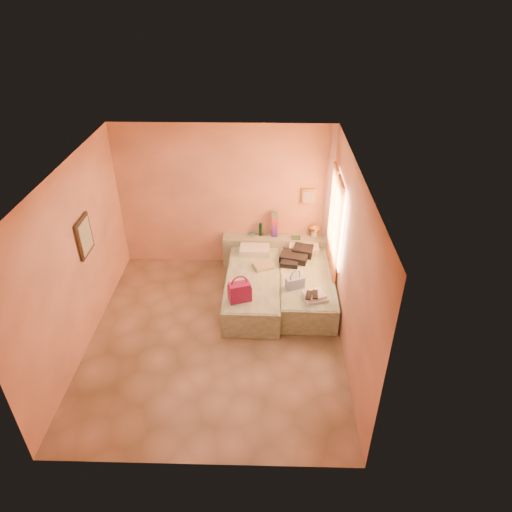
{
  "coord_description": "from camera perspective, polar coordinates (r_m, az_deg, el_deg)",
  "views": [
    {
      "loc": [
        0.78,
        -5.5,
        5.05
      ],
      "look_at": [
        0.62,
        0.85,
        1.0
      ],
      "focal_mm": 32.0,
      "sensor_mm": 36.0,
      "label": 1
    }
  ],
  "objects": [
    {
      "name": "towel_stack",
      "position": [
        7.44,
        7.41,
        -5.03
      ],
      "size": [
        0.42,
        0.39,
        0.1
      ],
      "primitive_type": "cube",
      "rotation": [
        0.0,
        0.0,
        0.3
      ],
      "color": "white",
      "rests_on": "bed_right"
    },
    {
      "name": "green_book",
      "position": [
        8.75,
        5.0,
        2.29
      ],
      "size": [
        0.18,
        0.14,
        0.03
      ],
      "primitive_type": "cube",
      "rotation": [
        0.0,
        0.0,
        -0.04
      ],
      "color": "#2A4F31",
      "rests_on": "headboard_ledge"
    },
    {
      "name": "ground",
      "position": [
        7.51,
        -4.97,
        -9.93
      ],
      "size": [
        4.5,
        4.5,
        0.0
      ],
      "primitive_type": "plane",
      "color": "tan",
      "rests_on": "ground"
    },
    {
      "name": "blue_handbag",
      "position": [
        7.62,
        4.89,
        -3.36
      ],
      "size": [
        0.34,
        0.24,
        0.2
      ],
      "primitive_type": "cube",
      "rotation": [
        0.0,
        0.0,
        0.39
      ],
      "color": "#455DA7",
      "rests_on": "bed_right"
    },
    {
      "name": "small_dish",
      "position": [
        8.85,
        -0.36,
        2.77
      ],
      "size": [
        0.14,
        0.14,
        0.03
      ],
      "primitive_type": "cylinder",
      "rotation": [
        0.0,
        0.0,
        -0.21
      ],
      "color": "#437B62",
      "rests_on": "headboard_ledge"
    },
    {
      "name": "water_bottle",
      "position": [
        8.77,
        0.58,
        3.34
      ],
      "size": [
        0.09,
        0.09,
        0.26
      ],
      "primitive_type": "cylinder",
      "rotation": [
        0.0,
        0.0,
        0.34
      ],
      "color": "#153B1F",
      "rests_on": "headboard_ledge"
    },
    {
      "name": "headboard_ledge",
      "position": [
        8.95,
        2.48,
        0.6
      ],
      "size": [
        2.05,
        0.3,
        0.65
      ],
      "primitive_type": "cube",
      "color": "gray",
      "rests_on": "ground"
    },
    {
      "name": "clothes_pile",
      "position": [
        8.36,
        5.08,
        0.01
      ],
      "size": [
        0.63,
        0.63,
        0.16
      ],
      "primitive_type": "cube",
      "rotation": [
        0.0,
        0.0,
        -0.21
      ],
      "color": "black",
      "rests_on": "bed_right"
    },
    {
      "name": "khaki_garment",
      "position": [
        8.14,
        0.91,
        -1.28
      ],
      "size": [
        0.39,
        0.36,
        0.05
      ],
      "primitive_type": "cube",
      "rotation": [
        0.0,
        0.0,
        0.39
      ],
      "color": "tan",
      "rests_on": "bed_left"
    },
    {
      "name": "magenta_handbag",
      "position": [
        7.3,
        -2.06,
        -4.45
      ],
      "size": [
        0.4,
        0.3,
        0.33
      ],
      "primitive_type": "cube",
      "rotation": [
        0.0,
        0.0,
        0.33
      ],
      "color": "#9B134B",
      "rests_on": "bed_left"
    },
    {
      "name": "bed_right",
      "position": [
        8.15,
        6.25,
        -3.8
      ],
      "size": [
        0.93,
        2.01,
        0.5
      ],
      "primitive_type": "cube",
      "rotation": [
        0.0,
        0.0,
        -0.01
      ],
      "color": "beige",
      "rests_on": "ground"
    },
    {
      "name": "bed_left",
      "position": [
        8.05,
        -0.33,
        -4.12
      ],
      "size": [
        0.93,
        2.01,
        0.5
      ],
      "primitive_type": "cube",
      "rotation": [
        0.0,
        0.0,
        -0.01
      ],
      "color": "beige",
      "rests_on": "ground"
    },
    {
      "name": "rainbow_box",
      "position": [
        8.71,
        2.34,
        3.97
      ],
      "size": [
        0.11,
        0.11,
        0.5
      ],
      "primitive_type": "cube",
      "rotation": [
        0.0,
        0.0,
        0.02
      ],
      "color": "#9B134B",
      "rests_on": "headboard_ledge"
    },
    {
      "name": "flower_vase",
      "position": [
        8.8,
        7.31,
        3.24
      ],
      "size": [
        0.24,
        0.24,
        0.28
      ],
      "primitive_type": "cube",
      "rotation": [
        0.0,
        0.0,
        -0.14
      ],
      "color": "silver",
      "rests_on": "headboard_ledge"
    },
    {
      "name": "room_walls",
      "position": [
        6.91,
        -3.5,
        4.27
      ],
      "size": [
        4.02,
        4.51,
        2.81
      ],
      "color": "#FBAC86",
      "rests_on": "ground"
    },
    {
      "name": "sandal_pair",
      "position": [
        7.36,
        7.01,
        -4.88
      ],
      "size": [
        0.21,
        0.26,
        0.02
      ],
      "primitive_type": "cube",
      "rotation": [
        0.0,
        0.0,
        -0.17
      ],
      "color": "black",
      "rests_on": "towel_stack"
    }
  ]
}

